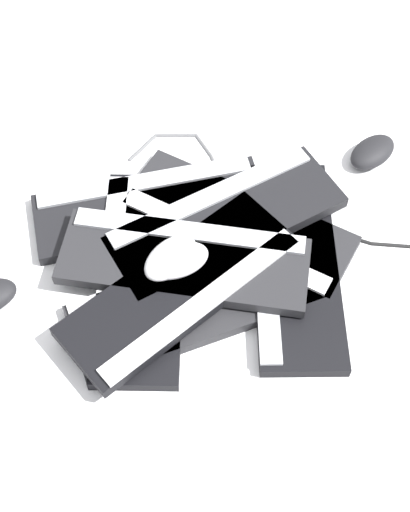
# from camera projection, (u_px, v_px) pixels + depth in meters

# --- Properties ---
(ground_plane) EXTENTS (3.20, 3.20, 0.00)m
(ground_plane) POSITION_uv_depth(u_px,v_px,m) (191.00, 301.00, 1.27)
(ground_plane) COLOR white
(keyboard_0) EXTENTS (0.28, 0.46, 0.03)m
(keyboard_0) POSITION_uv_depth(u_px,v_px,m) (150.00, 207.00, 1.36)
(keyboard_0) COLOR black
(keyboard_0) RESTS_ON ground
(keyboard_1) EXTENTS (0.45, 0.36, 0.03)m
(keyboard_1) POSITION_uv_depth(u_px,v_px,m) (140.00, 273.00, 1.28)
(keyboard_1) COLOR black
(keyboard_1) RESTS_ON ground
(keyboard_2) EXTENTS (0.22, 0.46, 0.03)m
(keyboard_2) POSITION_uv_depth(u_px,v_px,m) (193.00, 304.00, 1.25)
(keyboard_2) COLOR #232326
(keyboard_2) RESTS_ON ground
(keyboard_3) EXTENTS (0.46, 0.35, 0.03)m
(keyboard_3) POSITION_uv_depth(u_px,v_px,m) (293.00, 262.00, 1.30)
(keyboard_3) COLOR black
(keyboard_3) RESTS_ON ground
(keyboard_4) EXTENTS (0.46, 0.35, 0.03)m
(keyboard_4) POSITION_uv_depth(u_px,v_px,m) (237.00, 224.00, 1.34)
(keyboard_4) COLOR #232326
(keyboard_4) RESTS_ON ground
(keyboard_5) EXTENTS (0.22, 0.46, 0.03)m
(keyboard_5) POSITION_uv_depth(u_px,v_px,m) (181.00, 288.00, 1.23)
(keyboard_5) COLOR black
(keyboard_5) RESTS_ON keyboard_1
(keyboard_6) EXTENTS (0.40, 0.43, 0.03)m
(keyboard_6) POSITION_uv_depth(u_px,v_px,m) (184.00, 260.00, 1.26)
(keyboard_6) COLOR #232326
(keyboard_6) RESTS_ON keyboard_2
(keyboard_7) EXTENTS (0.16, 0.44, 0.03)m
(keyboard_7) POSITION_uv_depth(u_px,v_px,m) (226.00, 220.00, 1.31)
(keyboard_7) COLOR black
(keyboard_7) RESTS_ON keyboard_4
(mouse_0) EXTENTS (0.09, 0.12, 0.04)m
(mouse_0) POSITION_uv_depth(u_px,v_px,m) (171.00, 258.00, 1.22)
(mouse_0) COLOR silver
(mouse_0) RESTS_ON keyboard_6
(mouse_2) EXTENTS (0.08, 0.12, 0.04)m
(mouse_2) POSITION_uv_depth(u_px,v_px,m) (176.00, 262.00, 1.22)
(mouse_2) COLOR silver
(mouse_2) RESTS_ON keyboard_6
(mouse_3) EXTENTS (0.09, 0.12, 0.04)m
(mouse_3) POSITION_uv_depth(u_px,v_px,m) (372.00, 152.00, 1.43)
(mouse_3) COLOR black
(mouse_3) RESTS_ON ground
(cable_0) EXTENTS (0.39, 0.16, 0.01)m
(cable_0) POSITION_uv_depth(u_px,v_px,m) (199.00, 185.00, 1.41)
(cable_0) COLOR #59595B
(cable_0) RESTS_ON ground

